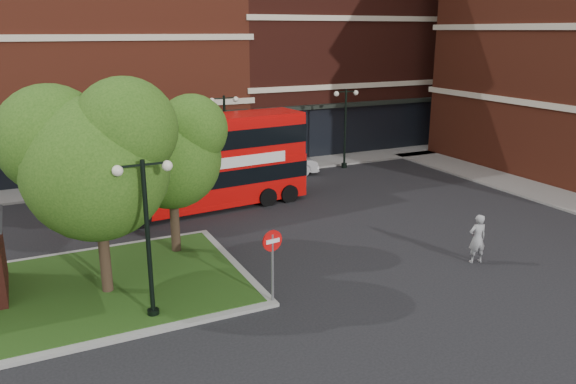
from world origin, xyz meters
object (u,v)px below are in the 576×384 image
woman (477,239)px  car_silver (91,184)px  car_white (281,163)px  bus (203,157)px

woman → car_silver: (-12.03, 15.29, -0.18)m
car_silver → car_white: car_silver is taller
car_silver → car_white: bearing=-84.4°
car_silver → car_white: size_ratio=1.01×
bus → woman: size_ratio=5.57×
bus → woman: bus is taller
car_silver → bus: bearing=-126.9°
car_silver → woman: bearing=-136.2°
bus → woman: 13.22m
woman → bus: bearing=-45.4°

